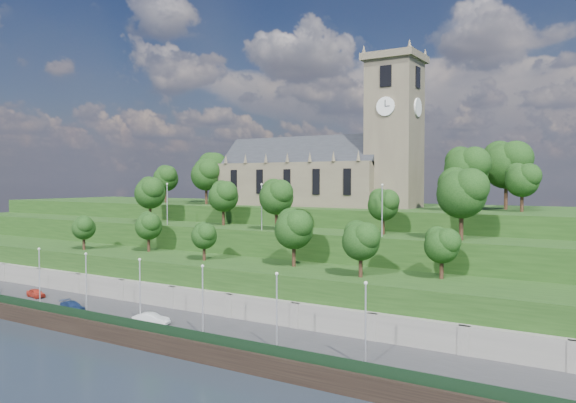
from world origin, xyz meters
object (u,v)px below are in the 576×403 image
Objects in this scene: car_left at (36,293)px; car_middle at (151,319)px; church at (326,165)px; car_right at (72,306)px.

car_middle is at bearing -87.09° from car_left.
church is 10.24× the size of car_left.
car_left is 12.88m from car_right.
car_right reaches higher than car_left.
car_middle is at bearing -91.92° from church.
car_middle is (-1.44, -42.99, -19.78)m from church.
car_right is at bearing 74.60° from car_middle.
car_right is (12.51, -3.04, 0.04)m from car_left.
church is at bearing -18.98° from car_middle.
church is at bearing -8.04° from car_right.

